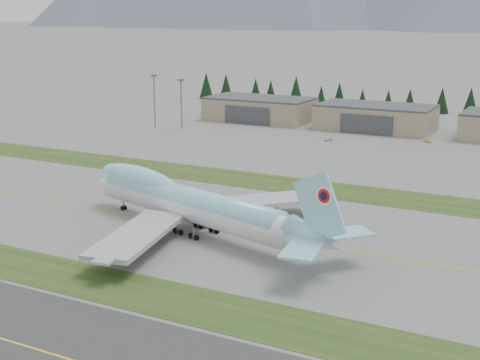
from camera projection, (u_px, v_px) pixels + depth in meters
The scene contains 13 objects.
ground at pixel (246, 233), 150.22m from camera, with size 7000.00×7000.00×0.00m, color slate.
grass_strip_near at pixel (147, 294), 117.59m from camera, with size 400.00×14.00×0.08m, color #294017.
grass_strip_far at pixel (318, 189), 188.87m from camera, with size 400.00×18.00×0.08m, color #294017.
asphalt_taxiway at pixel (50, 354), 96.98m from camera, with size 400.00×32.00×0.04m, color #363636.
taxiway_line_main at pixel (246, 233), 150.22m from camera, with size 400.00×0.40×0.02m, color yellow.
taxiway_line_near at pixel (50, 354), 96.98m from camera, with size 400.00×0.40×0.02m, color yellow.
boeing_747_freighter at pixel (190, 203), 149.84m from camera, with size 76.65×63.69×20.21m.
hangar_left at pixel (260, 109), 309.31m from camera, with size 48.00×26.60×10.80m.
hangar_center at pixel (376, 117), 284.43m from camera, with size 48.00×26.60×10.80m.
floodlight_masts at pixel (347, 105), 248.77m from camera, with size 184.82×7.15×22.93m.
service_vehicle_a at pixel (328, 141), 260.55m from camera, with size 1.58×3.92×1.34m, color silver.
service_vehicle_b at pixel (428, 142), 257.51m from camera, with size 1.18×3.35×1.11m, color #AD8A2B.
conifer_belt at pixel (447, 100), 330.05m from camera, with size 272.86×14.47×16.84m.
Camera 1 is at (65.48, -127.02, 47.87)m, focal length 50.00 mm.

